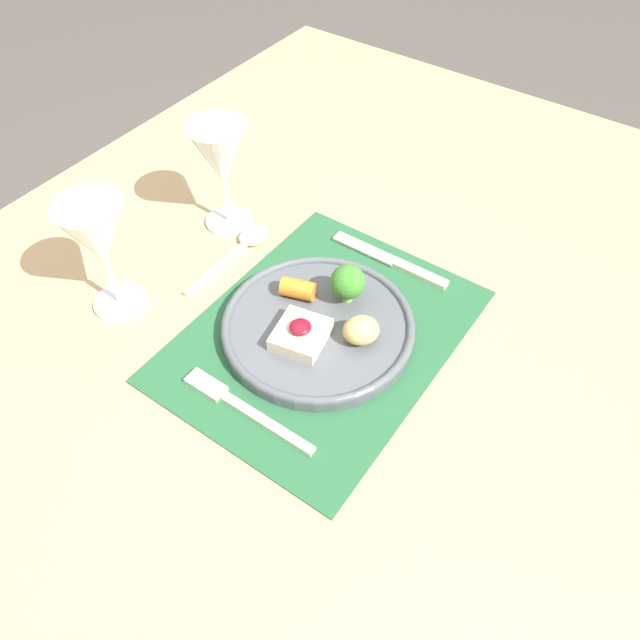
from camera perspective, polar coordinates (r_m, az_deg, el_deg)
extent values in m
plane|color=#4C4742|center=(1.51, 0.12, -20.37)|extent=(8.00, 8.00, 0.00)
cube|color=tan|center=(0.86, 0.19, -2.05)|extent=(1.53, 1.18, 0.03)
cylinder|color=tan|center=(1.76, -0.58, 12.07)|extent=(0.06, 0.06, 0.73)
cube|color=#235633|center=(0.84, 0.20, -1.34)|extent=(0.42, 0.32, 0.00)
cylinder|color=#4C5156|center=(0.84, 0.00, -0.54)|extent=(0.26, 0.26, 0.02)
torus|color=#4C5156|center=(0.84, 0.00, -0.18)|extent=(0.26, 0.26, 0.01)
cube|color=beige|center=(0.81, -1.77, -1.36)|extent=(0.08, 0.08, 0.02)
ellipsoid|color=maroon|center=(0.80, -1.80, -0.62)|extent=(0.03, 0.03, 0.01)
cylinder|color=#84B256|center=(0.86, 2.35, 2.36)|extent=(0.01, 0.01, 0.02)
sphere|color=#387A28|center=(0.84, 2.40, 3.58)|extent=(0.05, 0.05, 0.05)
cylinder|color=orange|center=(0.86, -2.04, 2.86)|extent=(0.04, 0.05, 0.03)
ellipsoid|color=tan|center=(0.80, 3.78, -0.95)|extent=(0.06, 0.06, 0.04)
cube|color=beige|center=(0.76, -4.95, -9.33)|extent=(0.01, 0.14, 0.01)
cube|color=beige|center=(0.80, -10.38, -5.83)|extent=(0.02, 0.05, 0.01)
cube|color=beige|center=(0.93, 9.14, 4.18)|extent=(0.02, 0.09, 0.01)
cube|color=beige|center=(0.96, 4.11, 6.54)|extent=(0.02, 0.11, 0.00)
cube|color=beige|center=(0.94, -9.46, 4.62)|extent=(0.13, 0.01, 0.01)
ellipsoid|color=beige|center=(0.98, -6.13, 7.68)|extent=(0.05, 0.04, 0.01)
cylinder|color=white|center=(1.02, -8.32, 8.97)|extent=(0.07, 0.07, 0.01)
cylinder|color=white|center=(1.00, -8.56, 10.67)|extent=(0.01, 0.01, 0.07)
cone|color=white|center=(0.95, -9.15, 14.66)|extent=(0.09, 0.09, 0.10)
cylinder|color=white|center=(0.93, -17.80, 1.58)|extent=(0.07, 0.07, 0.01)
cylinder|color=white|center=(0.90, -18.36, 3.26)|extent=(0.01, 0.01, 0.07)
cone|color=white|center=(0.85, -19.72, 7.25)|extent=(0.09, 0.09, 0.10)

